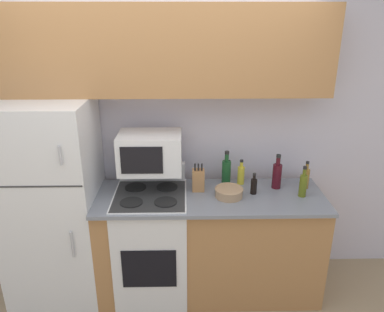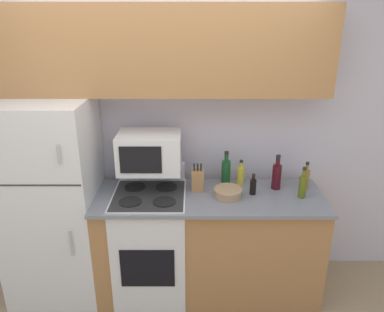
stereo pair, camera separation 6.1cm
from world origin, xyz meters
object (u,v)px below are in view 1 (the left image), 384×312
object	(u,v)px
bottle_olive_oil	(303,185)
bottle_wine_green	(226,171)
bottle_soy_sauce	(254,186)
refrigerator	(53,202)
microwave	(150,152)
bottle_cooking_spray	(241,174)
knife_block	(198,180)
bottle_wine_red	(277,175)
bottle_vinegar	(306,178)
bowl	(229,192)
stove	(152,242)

from	to	relation	value
bottle_olive_oil	bottle_wine_green	size ratio (longest dim) A/B	0.87
bottle_soy_sauce	refrigerator	bearing A→B (deg)	179.19
microwave	bottle_cooking_spray	xyz separation A→B (m)	(0.76, 0.10, -0.25)
bottle_cooking_spray	bottle_soy_sauce	world-z (taller)	bottle_cooking_spray
knife_block	bottle_wine_red	distance (m)	0.66
bottle_wine_green	bottle_vinegar	size ratio (longest dim) A/B	1.25
bottle_soy_sauce	bottle_vinegar	bearing A→B (deg)	12.26
bottle_olive_oil	bottle_wine_green	distance (m)	0.64
bottle_cooking_spray	bottle_vinegar	xyz separation A→B (m)	(0.53, -0.09, 0.01)
knife_block	bottle_vinegar	size ratio (longest dim) A/B	1.01
knife_block	bottle_wine_green	distance (m)	0.27
bottle_vinegar	knife_block	bearing A→B (deg)	-178.24
refrigerator	bottle_olive_oil	size ratio (longest dim) A/B	6.61
refrigerator	bottle_wine_red	size ratio (longest dim) A/B	5.73
bottle_wine_red	bottle_olive_oil	xyz separation A→B (m)	(0.17, -0.16, -0.02)
bottle_wine_red	bottle_vinegar	distance (m)	0.25
refrigerator	bottle_wine_green	size ratio (longest dim) A/B	5.73
refrigerator	bottle_olive_oil	xyz separation A→B (m)	(2.04, -0.08, 0.18)
refrigerator	bottle_cooking_spray	xyz separation A→B (m)	(1.58, 0.17, 0.17)
bottle_wine_green	bottle_wine_red	bearing A→B (deg)	-11.78
bottle_cooking_spray	bottle_olive_oil	xyz separation A→B (m)	(0.46, -0.25, 0.02)
microwave	bottle_olive_oil	xyz separation A→B (m)	(1.23, -0.15, -0.23)
microwave	bottle_wine_red	world-z (taller)	microwave
refrigerator	bottle_wine_green	xyz separation A→B (m)	(1.45, 0.17, 0.20)
bowl	bottle_wine_green	xyz separation A→B (m)	(0.00, 0.25, 0.08)
bowl	bottle_wine_red	distance (m)	0.45
microwave	bottle_cooking_spray	size ratio (longest dim) A/B	2.30
microwave	knife_block	distance (m)	0.46
knife_block	bottle_soy_sauce	bearing A→B (deg)	-8.96
bowl	bottle_vinegar	xyz separation A→B (m)	(0.66, 0.15, 0.05)
bottle_vinegar	refrigerator	bearing A→B (deg)	-177.95
microwave	bottle_cooking_spray	world-z (taller)	microwave
bottle_cooking_spray	bottle_soy_sauce	size ratio (longest dim) A/B	1.22
bottle_soy_sauce	bottle_wine_green	bearing A→B (deg)	136.93
knife_block	bottle_olive_oil	size ratio (longest dim) A/B	0.93
stove	bottle_cooking_spray	distance (m)	0.96
microwave	bottle_cooking_spray	distance (m)	0.81
knife_block	bottle_soy_sauce	xyz separation A→B (m)	(0.45, -0.07, -0.02)
bottle_cooking_spray	microwave	bearing A→B (deg)	-172.74
knife_block	bottle_wine_red	size ratio (longest dim) A/B	0.81
stove	bottle_vinegar	bearing A→B (deg)	5.34
bowl	bottle_vinegar	bearing A→B (deg)	13.02
bottle_soy_sauce	bottle_olive_oil	bearing A→B (deg)	-7.96
bottle_olive_oil	bottle_vinegar	size ratio (longest dim) A/B	1.08
bottle_wine_red	bottle_soy_sauce	size ratio (longest dim) A/B	1.67
microwave	stove	bearing A→B (deg)	-91.97
bottle_cooking_spray	bowl	bearing A→B (deg)	-117.70
stove	bottle_soy_sauce	bearing A→B (deg)	1.54
microwave	bowl	bearing A→B (deg)	-13.33
microwave	bottle_wine_red	xyz separation A→B (m)	(1.05, 0.01, -0.21)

